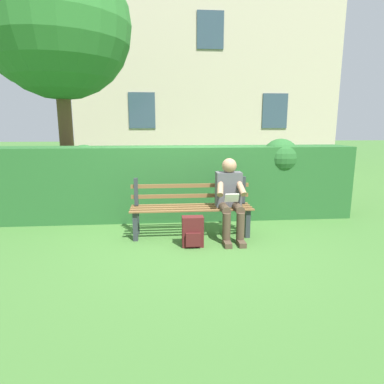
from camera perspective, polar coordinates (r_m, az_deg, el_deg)
ground at (r=5.10m, az=-0.10°, el=-7.56°), size 60.00×60.00×0.00m
park_bench at (r=5.03m, az=-0.15°, el=-2.68°), size 1.83×0.45×0.88m
person_seated at (r=4.91m, az=6.57°, el=-0.75°), size 0.44×0.73×1.18m
hedge_backdrop at (r=5.96m, az=-2.67°, el=1.96°), size 6.33×0.81×1.43m
tree at (r=7.75m, az=-22.95°, el=24.49°), size 2.99×2.85×5.01m
building_facade at (r=13.55m, az=2.15°, el=20.76°), size 9.34×3.16×7.68m
backpack at (r=4.61m, az=0.12°, el=-6.91°), size 0.30×0.24×0.43m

